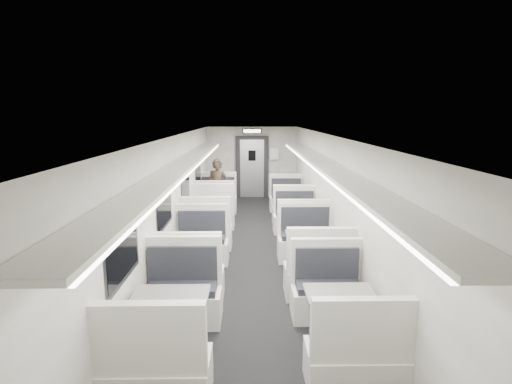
{
  "coord_description": "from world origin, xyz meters",
  "views": [
    {
      "loc": [
        -0.08,
        -7.45,
        2.78
      ],
      "look_at": [
        0.06,
        1.11,
        1.13
      ],
      "focal_mm": 28.0,
      "sensor_mm": 36.0,
      "label": 1
    }
  ],
  "objects_px": {
    "booth_left_c": "(197,257)",
    "booth_right_c": "(311,254)",
    "booth_right_a": "(289,204)",
    "exit_sign": "(252,131)",
    "booth_left_b": "(210,220)",
    "vestibule_door": "(252,168)",
    "passenger": "(218,189)",
    "booth_right_d": "(339,319)",
    "booth_left_a": "(216,205)",
    "booth_left_d": "(171,324)",
    "booth_right_b": "(298,226)"
  },
  "relations": [
    {
      "from": "booth_left_c",
      "to": "booth_right_c",
      "type": "xyz_separation_m",
      "value": [
        2.0,
        0.09,
        0.02
      ]
    },
    {
      "from": "booth_right_a",
      "to": "exit_sign",
      "type": "xyz_separation_m",
      "value": [
        -1.0,
        2.12,
        1.92
      ]
    },
    {
      "from": "booth_left_b",
      "to": "vestibule_door",
      "type": "relative_size",
      "value": 1.03
    },
    {
      "from": "booth_left_b",
      "to": "passenger",
      "type": "xyz_separation_m",
      "value": [
        0.05,
        1.69,
        0.43
      ]
    },
    {
      "from": "booth_right_d",
      "to": "booth_left_c",
      "type": "bearing_deg",
      "value": 133.25
    },
    {
      "from": "booth_left_a",
      "to": "booth_right_c",
      "type": "bearing_deg",
      "value": -62.74
    },
    {
      "from": "booth_left_a",
      "to": "booth_right_a",
      "type": "relative_size",
      "value": 1.08
    },
    {
      "from": "booth_right_d",
      "to": "exit_sign",
      "type": "height_order",
      "value": "exit_sign"
    },
    {
      "from": "booth_left_a",
      "to": "booth_right_d",
      "type": "xyz_separation_m",
      "value": [
        2.0,
        -6.09,
        -0.02
      ]
    },
    {
      "from": "booth_left_b",
      "to": "vestibule_door",
      "type": "xyz_separation_m",
      "value": [
        1.0,
        4.44,
        0.65
      ]
    },
    {
      "from": "booth_left_c",
      "to": "booth_right_a",
      "type": "xyz_separation_m",
      "value": [
        2.0,
        4.23,
        -0.01
      ]
    },
    {
      "from": "booth_right_a",
      "to": "booth_right_d",
      "type": "height_order",
      "value": "booth_right_d"
    },
    {
      "from": "booth_left_d",
      "to": "vestibule_door",
      "type": "xyz_separation_m",
      "value": [
        1.0,
        9.1,
        0.66
      ]
    },
    {
      "from": "booth_left_a",
      "to": "booth_left_b",
      "type": "bearing_deg",
      "value": -90.0
    },
    {
      "from": "booth_left_c",
      "to": "booth_left_b",
      "type": "bearing_deg",
      "value": 90.0
    },
    {
      "from": "booth_left_d",
      "to": "vestibule_door",
      "type": "height_order",
      "value": "vestibule_door"
    },
    {
      "from": "vestibule_door",
      "to": "booth_right_b",
      "type": "bearing_deg",
      "value": -78.37
    },
    {
      "from": "booth_right_d",
      "to": "booth_right_a",
      "type": "bearing_deg",
      "value": 90.0
    },
    {
      "from": "booth_left_b",
      "to": "booth_left_d",
      "type": "distance_m",
      "value": 4.66
    },
    {
      "from": "booth_left_c",
      "to": "booth_right_b",
      "type": "xyz_separation_m",
      "value": [
        2.0,
        1.98,
        0.0
      ]
    },
    {
      "from": "booth_left_c",
      "to": "booth_right_c",
      "type": "relative_size",
      "value": 0.96
    },
    {
      "from": "booth_left_a",
      "to": "booth_left_d",
      "type": "height_order",
      "value": "booth_left_a"
    },
    {
      "from": "booth_left_d",
      "to": "booth_right_a",
      "type": "relative_size",
      "value": 1.08
    },
    {
      "from": "booth_left_b",
      "to": "booth_left_d",
      "type": "xyz_separation_m",
      "value": [
        0.0,
        -4.66,
        -0.0
      ]
    },
    {
      "from": "booth_right_a",
      "to": "booth_right_b",
      "type": "height_order",
      "value": "booth_right_b"
    },
    {
      "from": "booth_left_c",
      "to": "booth_right_d",
      "type": "xyz_separation_m",
      "value": [
        2.0,
        -2.13,
        -0.01
      ]
    },
    {
      "from": "booth_left_a",
      "to": "passenger",
      "type": "xyz_separation_m",
      "value": [
        0.05,
        0.12,
        0.43
      ]
    },
    {
      "from": "vestibule_door",
      "to": "exit_sign",
      "type": "relative_size",
      "value": 3.39
    },
    {
      "from": "passenger",
      "to": "booth_left_d",
      "type": "bearing_deg",
      "value": -76.21
    },
    {
      "from": "booth_right_b",
      "to": "booth_right_c",
      "type": "relative_size",
      "value": 0.96
    },
    {
      "from": "booth_right_a",
      "to": "passenger",
      "type": "xyz_separation_m",
      "value": [
        -1.95,
        -0.14,
        0.46
      ]
    },
    {
      "from": "booth_left_a",
      "to": "booth_right_d",
      "type": "height_order",
      "value": "booth_left_a"
    },
    {
      "from": "booth_left_a",
      "to": "exit_sign",
      "type": "distance_m",
      "value": 3.2
    },
    {
      "from": "booth_left_a",
      "to": "booth_right_d",
      "type": "bearing_deg",
      "value": -71.83
    },
    {
      "from": "passenger",
      "to": "vestibule_door",
      "type": "bearing_deg",
      "value": 85.23
    },
    {
      "from": "booth_left_c",
      "to": "booth_right_a",
      "type": "distance_m",
      "value": 4.68
    },
    {
      "from": "booth_left_d",
      "to": "booth_right_b",
      "type": "height_order",
      "value": "booth_left_d"
    },
    {
      "from": "booth_left_a",
      "to": "exit_sign",
      "type": "height_order",
      "value": "exit_sign"
    },
    {
      "from": "booth_right_c",
      "to": "passenger",
      "type": "bearing_deg",
      "value": 115.95
    },
    {
      "from": "booth_right_a",
      "to": "booth_right_d",
      "type": "distance_m",
      "value": 6.35
    },
    {
      "from": "passenger",
      "to": "booth_right_a",
      "type": "bearing_deg",
      "value": 18.27
    },
    {
      "from": "booth_left_d",
      "to": "exit_sign",
      "type": "xyz_separation_m",
      "value": [
        1.0,
        8.61,
        1.9
      ]
    },
    {
      "from": "booth_left_b",
      "to": "booth_right_b",
      "type": "height_order",
      "value": "booth_left_b"
    },
    {
      "from": "booth_left_a",
      "to": "passenger",
      "type": "height_order",
      "value": "passenger"
    },
    {
      "from": "booth_right_c",
      "to": "vestibule_door",
      "type": "relative_size",
      "value": 1.03
    },
    {
      "from": "booth_left_c",
      "to": "passenger",
      "type": "bearing_deg",
      "value": 89.28
    },
    {
      "from": "booth_right_b",
      "to": "booth_right_d",
      "type": "height_order",
      "value": "booth_right_b"
    },
    {
      "from": "exit_sign",
      "to": "booth_right_d",
      "type": "bearing_deg",
      "value": -83.27
    },
    {
      "from": "booth_right_b",
      "to": "exit_sign",
      "type": "xyz_separation_m",
      "value": [
        -1.0,
        4.37,
        1.91
      ]
    },
    {
      "from": "booth_left_c",
      "to": "booth_right_d",
      "type": "relative_size",
      "value": 1.02
    }
  ]
}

